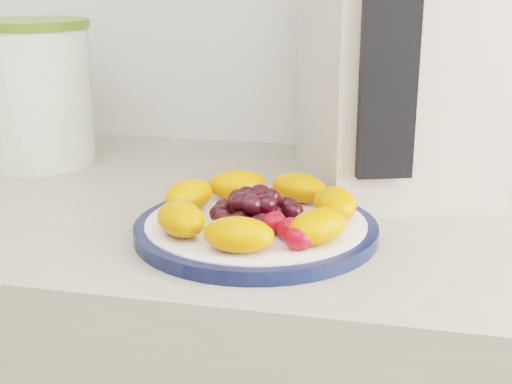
# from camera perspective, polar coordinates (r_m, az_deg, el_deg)

# --- Properties ---
(plate_rim) EXTENTS (0.26, 0.26, 0.01)m
(plate_rim) POSITION_cam_1_polar(r_m,az_deg,el_deg) (0.77, 0.00, -3.03)
(plate_rim) COLOR #11193B
(plate_rim) RESTS_ON counter
(plate_face) EXTENTS (0.24, 0.24, 0.02)m
(plate_face) POSITION_cam_1_polar(r_m,az_deg,el_deg) (0.77, 0.00, -2.96)
(plate_face) COLOR white
(plate_face) RESTS_ON counter
(canister) EXTENTS (0.18, 0.18, 0.20)m
(canister) POSITION_cam_1_polar(r_m,az_deg,el_deg) (1.09, -17.27, 7.26)
(canister) COLOR #4B6521
(canister) RESTS_ON counter
(canister_lid) EXTENTS (0.18, 0.18, 0.01)m
(canister_lid) POSITION_cam_1_polar(r_m,az_deg,el_deg) (1.08, -17.77, 12.70)
(canister_lid) COLOR #4A691F
(canister_lid) RESTS_ON canister
(appliance_body) EXTENTS (0.29, 0.34, 0.36)m
(appliance_body) POSITION_cam_1_polar(r_m,az_deg,el_deg) (0.95, 11.12, 11.39)
(appliance_body) COLOR #C1B3A3
(appliance_body) RESTS_ON counter
(appliance_panel) EXTENTS (0.07, 0.04, 0.27)m
(appliance_panel) POSITION_cam_1_polar(r_m,az_deg,el_deg) (0.79, 10.61, 10.66)
(appliance_panel) COLOR black
(appliance_panel) RESTS_ON appliance_body
(fruit_plate) EXTENTS (0.23, 0.22, 0.04)m
(fruit_plate) POSITION_cam_1_polar(r_m,az_deg,el_deg) (0.76, 0.22, -1.27)
(fruit_plate) COLOR #E76307
(fruit_plate) RESTS_ON plate_face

